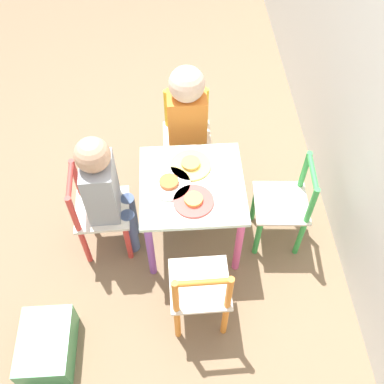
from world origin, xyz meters
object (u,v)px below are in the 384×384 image
at_px(kids_table, 192,194).
at_px(plate_left, 191,165).
at_px(chair_green, 285,206).
at_px(child_front, 105,188).
at_px(chair_orange, 200,291).
at_px(storage_bin, 47,346).
at_px(chair_yellow, 187,138).
at_px(plate_front, 169,183).
at_px(plate_right, 193,201).
at_px(chair_red, 98,212).
at_px(child_left, 188,118).

height_order(kids_table, plate_left, plate_left).
relative_size(chair_green, child_front, 0.71).
bearing_deg(chair_orange, storage_bin, 9.97).
height_order(chair_yellow, plate_left, chair_yellow).
distance_m(chair_orange, plate_front, 0.51).
distance_m(plate_right, storage_bin, 0.91).
height_order(chair_green, plate_left, chair_green).
height_order(kids_table, plate_front, plate_front).
height_order(chair_yellow, plate_right, chair_yellow).
bearing_deg(plate_left, chair_green, 73.42).
bearing_deg(plate_front, plate_right, 45.00).
relative_size(chair_yellow, storage_bin, 1.75).
distance_m(plate_front, plate_right, 0.15).
bearing_deg(kids_table, chair_red, -88.13).
xyz_separation_m(chair_yellow, plate_left, (0.35, -0.00, 0.18)).
distance_m(child_front, plate_front, 0.29).
xyz_separation_m(chair_red, plate_front, (-0.02, 0.35, 0.18)).
height_order(child_left, plate_front, child_left).
xyz_separation_m(plate_left, plate_right, (0.21, -0.00, 0.00)).
bearing_deg(plate_left, chair_red, -75.21).
xyz_separation_m(chair_yellow, storage_bin, (1.05, -0.68, -0.19)).
bearing_deg(chair_orange, kids_table, -90.00).
xyz_separation_m(child_left, plate_right, (0.51, -0.00, -0.02)).
bearing_deg(plate_right, chair_green, 99.40).
xyz_separation_m(chair_yellow, child_front, (0.47, -0.40, 0.19)).
relative_size(chair_yellow, child_front, 0.71).
bearing_deg(storage_bin, plate_right, 125.52).
relative_size(kids_table, storage_bin, 1.57).
height_order(chair_red, plate_left, chair_red).
distance_m(chair_yellow, plate_right, 0.59).
xyz_separation_m(kids_table, plate_right, (0.11, 0.00, 0.09)).
xyz_separation_m(kids_table, chair_orange, (0.46, 0.01, -0.10)).
bearing_deg(chair_red, storage_bin, 157.28).
bearing_deg(storage_bin, plate_left, 135.77).
height_order(plate_left, storage_bin, plate_left).
bearing_deg(plate_right, plate_front, -135.00).
relative_size(chair_green, plate_left, 2.76).
xyz_separation_m(child_left, child_front, (0.41, -0.40, -0.02)).
bearing_deg(chair_orange, chair_yellow, -90.54).
relative_size(kids_table, chair_green, 0.90).
xyz_separation_m(kids_table, plate_left, (-0.11, 0.00, 0.09)).
height_order(kids_table, child_left, child_left).
bearing_deg(storage_bin, chair_green, 116.24).
height_order(chair_green, child_front, child_front).
distance_m(chair_green, plate_right, 0.50).
xyz_separation_m(kids_table, child_front, (0.01, -0.40, 0.09)).
bearing_deg(child_left, chair_orange, -89.42).
bearing_deg(storage_bin, kids_table, 131.04).
distance_m(chair_yellow, child_front, 0.65).
relative_size(kids_table, plate_left, 2.49).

